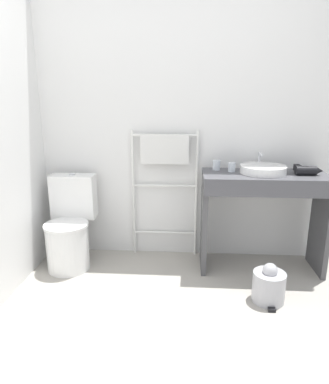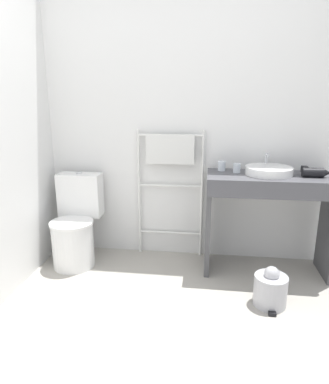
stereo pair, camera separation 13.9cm
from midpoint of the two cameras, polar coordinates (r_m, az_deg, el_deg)
ground_plane at (r=2.04m, az=1.99°, el=-28.71°), size 12.00×12.00×0.00m
wall_back at (r=3.04m, az=5.17°, el=13.17°), size 2.69×0.12×2.60m
toilet at (r=3.08m, az=-13.36°, el=-5.75°), size 0.38×0.51×0.78m
towel_radiator at (r=2.99m, az=2.27°, el=4.63°), size 0.59×0.06×1.15m
vanity_counter at (r=2.90m, az=18.31°, el=-2.38°), size 1.00×0.45×0.83m
sink_basin at (r=2.85m, az=18.35°, el=3.42°), size 0.37×0.37×0.06m
faucet at (r=2.99m, az=17.90°, el=5.15°), size 0.02×0.10×0.14m
cup_near_wall at (r=2.91m, az=10.88°, el=4.30°), size 0.06×0.06×0.08m
cup_near_edge at (r=2.86m, az=13.35°, el=3.89°), size 0.06×0.06×0.08m
hair_dryer at (r=2.90m, az=24.89°, el=3.02°), size 0.21×0.18×0.07m
trash_bin at (r=2.62m, az=18.75°, el=-15.09°), size 0.23×0.26×0.29m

